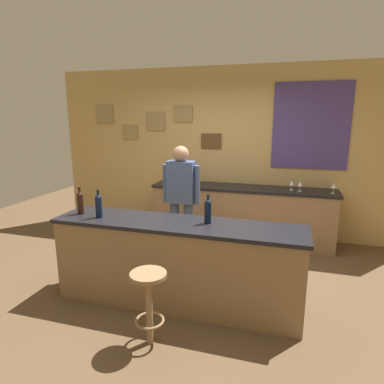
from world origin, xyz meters
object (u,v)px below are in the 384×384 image
Objects in this scene: bar_stool at (149,296)px; wine_glass_c at (334,186)px; wine_bottle_b at (99,205)px; coffee_mug at (186,181)px; wine_bottle_a at (80,202)px; wine_glass_b at (300,184)px; wine_bottle_c at (208,210)px; wine_glass_a at (292,183)px; bartender at (181,197)px.

bar_stool is 3.24m from wine_glass_c.
coffee_mug is at bearing 81.59° from wine_bottle_b.
wine_bottle_b is 1.97× the size of wine_glass_c.
wine_glass_b is (2.40, 2.00, -0.05)m from wine_bottle_a.
coffee_mug is (-0.86, 2.02, -0.11)m from wine_bottle_c.
wine_glass_c is (2.86, 1.99, -0.05)m from wine_bottle_a.
coffee_mug is (0.32, 2.15, -0.11)m from wine_bottle_b.
wine_bottle_b reaches higher than wine_glass_a.
wine_bottle_a is 1.00× the size of wine_bottle_b.
wine_bottle_b is at bearing -133.76° from wine_glass_a.
wine_glass_a is (1.43, 1.01, 0.07)m from bartender.
bartender is 2.23m from wine_glass_c.
wine_glass_a is at bearing 35.39° from bartender.
wine_glass_b is at bearing 63.79° from wine_bottle_c.
wine_glass_c reaches higher than bar_stool.
wine_glass_b is (1.55, 0.98, 0.07)m from bartender.
wine_glass_c is at bearing 38.37° from wine_bottle_b.
wine_glass_c is 1.24× the size of coffee_mug.
bartender is at bearing -76.22° from coffee_mug.
wine_glass_a is at bearing -2.01° from coffee_mug.
bartender is 10.45× the size of wine_glass_b.
wine_bottle_b is at bearing -135.86° from wine_glass_b.
wine_glass_b is 0.46m from wine_glass_c.
wine_bottle_a and wine_bottle_c have the same top height.
wine_glass_a is 1.00× the size of wine_glass_b.
wine_glass_c is (2.59, 2.05, -0.05)m from wine_bottle_b.
bartender reaches higher than wine_glass_c.
wine_glass_c is (1.75, 2.67, 0.55)m from bar_stool.
bartender is 1.10m from coffee_mug.
wine_bottle_a is 1.97× the size of wine_glass_a.
wine_bottle_c reaches higher than coffee_mug.
bartender is at bearing -144.61° from wine_glass_a.
wine_bottle_b is 3.31m from wine_glass_c.
wine_bottle_a reaches higher than wine_glass_b.
wine_bottle_c reaches higher than wine_glass_c.
wine_bottle_b reaches higher than coffee_mug.
bartender is 5.29× the size of wine_bottle_b.
wine_glass_b is at bearing 32.41° from bartender.
bartender is 1.34m from wine_bottle_a.
bartender reaches higher than coffee_mug.
wine_bottle_b is 1.97× the size of wine_glass_a.
wine_glass_c is at bearing -2.59° from coffee_mug.
wine_bottle_c is 2.13m from wine_glass_a.
wine_bottle_b is (-0.58, -1.08, 0.12)m from bartender.
wine_bottle_c is 1.97× the size of wine_glass_a.
coffee_mug reaches higher than bar_stool.
wine_bottle_b is 2.45× the size of coffee_mug.
wine_bottle_b is 1.19m from wine_bottle_c.
wine_bottle_a and wine_bottle_b have the same top height.
bar_stool is (0.26, -1.70, -0.48)m from bartender.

